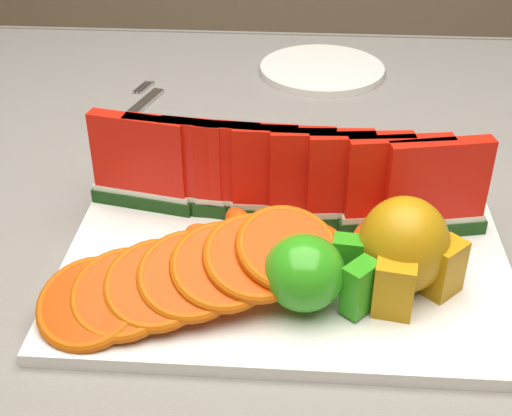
{
  "coord_description": "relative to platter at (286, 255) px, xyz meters",
  "views": [
    {
      "loc": [
        0.1,
        -0.63,
        1.16
      ],
      "look_at": [
        0.06,
        -0.1,
        0.81
      ],
      "focal_mm": 50.0,
      "sensor_mm": 36.0,
      "label": 1
    }
  ],
  "objects": [
    {
      "name": "orange_fan_back",
      "position": [
        -0.01,
        0.13,
        0.03
      ],
      "size": [
        0.28,
        0.1,
        0.04
      ],
      "color": "#EA4300",
      "rests_on": "platter"
    },
    {
      "name": "orange_fan_front",
      "position": [
        -0.08,
        -0.08,
        0.04
      ],
      "size": [
        0.27,
        0.16,
        0.07
      ],
      "color": "#EA4300",
      "rests_on": "platter"
    },
    {
      "name": "tangerine_segments",
      "position": [
        0.02,
        0.0,
        0.02
      ],
      "size": [
        0.22,
        0.08,
        0.03
      ],
      "color": "#FD3803",
      "rests_on": "platter"
    },
    {
      "name": "fork",
      "position": [
        -0.21,
        0.3,
        -0.0
      ],
      "size": [
        0.06,
        0.19,
        0.0
      ],
      "color": "silver",
      "rests_on": "tablecloth"
    },
    {
      "name": "table",
      "position": [
        -0.09,
        0.1,
        -0.11
      ],
      "size": [
        1.4,
        0.9,
        0.75
      ],
      "color": "#49351D",
      "rests_on": "ground"
    },
    {
      "name": "apple_cluster",
      "position": [
        0.02,
        -0.07,
        0.04
      ],
      "size": [
        0.11,
        0.09,
        0.06
      ],
      "color": "#34901B",
      "rests_on": "platter"
    },
    {
      "name": "side_plate",
      "position": [
        0.04,
        0.45,
        -0.0
      ],
      "size": [
        0.2,
        0.2,
        0.01
      ],
      "color": "silver",
      "rests_on": "tablecloth"
    },
    {
      "name": "pear_cluster",
      "position": [
        0.1,
        -0.04,
        0.04
      ],
      "size": [
        0.1,
        0.1,
        0.08
      ],
      "color": "#AB6E19",
      "rests_on": "platter"
    },
    {
      "name": "tablecloth",
      "position": [
        -0.09,
        0.1,
        -0.05
      ],
      "size": [
        1.53,
        1.03,
        0.2
      ],
      "color": "gray",
      "rests_on": "table"
    },
    {
      "name": "platter",
      "position": [
        0.0,
        0.0,
        0.0
      ],
      "size": [
        0.4,
        0.3,
        0.01
      ],
      "color": "silver",
      "rests_on": "tablecloth"
    },
    {
      "name": "watermelon_row",
      "position": [
        -0.01,
        0.05,
        0.05
      ],
      "size": [
        0.39,
        0.07,
        0.1
      ],
      "color": "#0A350E",
      "rests_on": "platter"
    }
  ]
}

